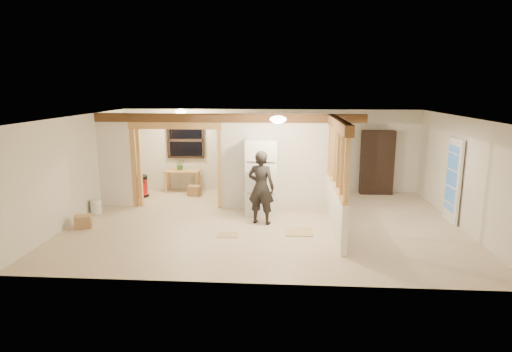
# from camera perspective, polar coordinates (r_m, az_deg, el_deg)

# --- Properties ---
(floor) EXTENTS (9.00, 6.50, 0.01)m
(floor) POSITION_cam_1_polar(r_m,az_deg,el_deg) (10.25, 1.18, -6.21)
(floor) COLOR beige
(floor) RESTS_ON ground
(ceiling) EXTENTS (9.00, 6.50, 0.01)m
(ceiling) POSITION_cam_1_polar(r_m,az_deg,el_deg) (9.77, 1.24, 7.91)
(ceiling) COLOR white
(wall_back) EXTENTS (9.00, 0.01, 2.50)m
(wall_back) POSITION_cam_1_polar(r_m,az_deg,el_deg) (13.13, 1.88, 3.42)
(wall_back) COLOR beige
(wall_back) RESTS_ON floor
(wall_front) EXTENTS (9.00, 0.01, 2.50)m
(wall_front) POSITION_cam_1_polar(r_m,az_deg,el_deg) (6.77, -0.09, -4.59)
(wall_front) COLOR beige
(wall_front) RESTS_ON floor
(wall_left) EXTENTS (0.01, 6.50, 2.50)m
(wall_left) POSITION_cam_1_polar(r_m,az_deg,el_deg) (11.09, -22.71, 0.95)
(wall_left) COLOR beige
(wall_left) RESTS_ON floor
(wall_right) EXTENTS (0.01, 6.50, 2.50)m
(wall_right) POSITION_cam_1_polar(r_m,az_deg,el_deg) (10.71, 26.01, 0.31)
(wall_right) COLOR beige
(wall_right) RESTS_ON floor
(partition_left_stub) EXTENTS (0.90, 0.12, 2.50)m
(partition_left_stub) POSITION_cam_1_polar(r_m,az_deg,el_deg) (11.98, -18.26, 2.02)
(partition_left_stub) COLOR silver
(partition_left_stub) RESTS_ON floor
(partition_center) EXTENTS (2.80, 0.12, 2.50)m
(partition_center) POSITION_cam_1_polar(r_m,az_deg,el_deg) (11.10, 2.53, 1.87)
(partition_center) COLOR silver
(partition_center) RESTS_ON floor
(doorway_frame) EXTENTS (2.46, 0.14, 2.20)m
(doorway_frame) POSITION_cam_1_polar(r_m,az_deg,el_deg) (11.49, -10.56, 1.26)
(doorway_frame) COLOR tan
(doorway_frame) RESTS_ON floor
(header_beam_back) EXTENTS (7.00, 0.18, 0.22)m
(header_beam_back) POSITION_cam_1_polar(r_m,az_deg,el_deg) (11.06, -3.70, 7.72)
(header_beam_back) COLOR brown
(header_beam_back) RESTS_ON ceiling
(header_beam_right) EXTENTS (0.18, 3.30, 0.22)m
(header_beam_right) POSITION_cam_1_polar(r_m,az_deg,el_deg) (9.44, 10.94, 6.83)
(header_beam_right) COLOR brown
(header_beam_right) RESTS_ON ceiling
(pony_wall) EXTENTS (0.12, 3.20, 1.00)m
(pony_wall) POSITION_cam_1_polar(r_m,az_deg,el_deg) (9.77, 10.51, -4.21)
(pony_wall) COLOR silver
(pony_wall) RESTS_ON floor
(stud_partition) EXTENTS (0.14, 3.20, 1.32)m
(stud_partition) POSITION_cam_1_polar(r_m,az_deg,el_deg) (9.52, 10.77, 2.52)
(stud_partition) COLOR tan
(stud_partition) RESTS_ON pony_wall
(window_back) EXTENTS (1.12, 0.10, 1.10)m
(window_back) POSITION_cam_1_polar(r_m,az_deg,el_deg) (13.36, -9.38, 4.71)
(window_back) COLOR black
(window_back) RESTS_ON wall_back
(french_door) EXTENTS (0.12, 0.86, 2.00)m
(french_door) POSITION_cam_1_polar(r_m,az_deg,el_deg) (11.10, 24.76, -0.54)
(french_door) COLOR white
(french_door) RESTS_ON floor
(ceiling_dome_main) EXTENTS (0.36, 0.36, 0.16)m
(ceiling_dome_main) POSITION_cam_1_polar(r_m,az_deg,el_deg) (9.26, 2.97, 7.56)
(ceiling_dome_main) COLOR #FFEABF
(ceiling_dome_main) RESTS_ON ceiling
(ceiling_dome_util) EXTENTS (0.32, 0.32, 0.14)m
(ceiling_dome_util) POSITION_cam_1_polar(r_m,az_deg,el_deg) (12.41, -9.99, 8.47)
(ceiling_dome_util) COLOR #FFEABF
(ceiling_dome_util) RESTS_ON ceiling
(hanging_bulb) EXTENTS (0.07, 0.07, 0.07)m
(hanging_bulb) POSITION_cam_1_polar(r_m,az_deg,el_deg) (11.64, -8.35, 6.84)
(hanging_bulb) COLOR #FFD88C
(hanging_bulb) RESTS_ON ceiling
(refrigerator) EXTENTS (0.78, 0.76, 1.89)m
(refrigerator) POSITION_cam_1_polar(r_m,az_deg,el_deg) (10.74, 0.76, -0.10)
(refrigerator) COLOR white
(refrigerator) RESTS_ON floor
(woman) EXTENTS (0.72, 0.57, 1.74)m
(woman) POSITION_cam_1_polar(r_m,az_deg,el_deg) (9.93, 0.69, -1.54)
(woman) COLOR black
(woman) RESTS_ON floor
(work_table) EXTENTS (1.06, 0.54, 0.66)m
(work_table) POSITION_cam_1_polar(r_m,az_deg,el_deg) (13.33, -9.74, -0.65)
(work_table) COLOR tan
(work_table) RESTS_ON floor
(potted_plant) EXTENTS (0.37, 0.34, 0.33)m
(potted_plant) POSITION_cam_1_polar(r_m,az_deg,el_deg) (13.32, -10.05, 1.50)
(potted_plant) COLOR #427732
(potted_plant) RESTS_ON work_table
(shop_vac) EXTENTS (0.65, 0.65, 0.64)m
(shop_vac) POSITION_cam_1_polar(r_m,az_deg,el_deg) (12.96, -15.20, -1.28)
(shop_vac) COLOR #A21211
(shop_vac) RESTS_ON floor
(bookshelf) EXTENTS (0.96, 0.32, 1.91)m
(bookshelf) POSITION_cam_1_polar(r_m,az_deg,el_deg) (13.23, 15.83, 1.75)
(bookshelf) COLOR black
(bookshelf) RESTS_ON floor
(bucket) EXTENTS (0.32, 0.32, 0.36)m
(bucket) POSITION_cam_1_polar(r_m,az_deg,el_deg) (11.64, -20.56, -3.82)
(bucket) COLOR white
(bucket) RESTS_ON floor
(box_util_a) EXTENTS (0.40, 0.36, 0.30)m
(box_util_a) POSITION_cam_1_polar(r_m,az_deg,el_deg) (12.79, -8.25, -1.95)
(box_util_a) COLOR #A37A4F
(box_util_a) RESTS_ON floor
(box_util_b) EXTENTS (0.36, 0.36, 0.27)m
(box_util_b) POSITION_cam_1_polar(r_m,az_deg,el_deg) (13.14, -15.78, -1.98)
(box_util_b) COLOR #A37A4F
(box_util_b) RESTS_ON floor
(box_front) EXTENTS (0.43, 0.39, 0.29)m
(box_front) POSITION_cam_1_polar(r_m,az_deg,el_deg) (10.58, -22.05, -5.67)
(box_front) COLOR #A37A4F
(box_front) RESTS_ON floor
(floor_panel_near) EXTENTS (0.60, 0.60, 0.02)m
(floor_panel_near) POSITION_cam_1_polar(r_m,az_deg,el_deg) (9.61, 5.74, -7.40)
(floor_panel_near) COLOR tan
(floor_panel_near) RESTS_ON floor
(floor_panel_far) EXTENTS (0.46, 0.38, 0.01)m
(floor_panel_far) POSITION_cam_1_polar(r_m,az_deg,el_deg) (9.39, -3.80, -7.85)
(floor_panel_far) COLOR tan
(floor_panel_far) RESTS_ON floor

